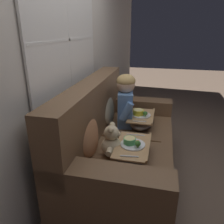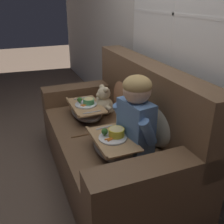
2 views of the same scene
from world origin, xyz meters
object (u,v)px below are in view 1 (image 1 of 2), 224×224
object	(u,v)px
couch	(118,146)
lap_tray_child	(141,120)
teddy_bear	(112,143)
throw_pillow_behind_child	(107,107)
lap_tray_teddy	(133,151)
throw_pillow_behind_teddy	(88,133)
child_figure	(126,98)

from	to	relation	value
couch	lap_tray_child	world-z (taller)	couch
teddy_bear	couch	bearing A→B (deg)	2.47
throw_pillow_behind_child	lap_tray_teddy	bearing A→B (deg)	-149.69
throw_pillow_behind_teddy	teddy_bear	xyz separation A→B (m)	(0.00, -0.22, -0.07)
teddy_bear	lap_tray_teddy	size ratio (longest dim) A/B	0.68
child_figure	teddy_bear	xyz separation A→B (m)	(-0.69, -0.00, -0.20)
child_figure	lap_tray_teddy	size ratio (longest dim) A/B	1.24
couch	throw_pillow_behind_teddy	size ratio (longest dim) A/B	4.09
throw_pillow_behind_teddy	child_figure	bearing A→B (deg)	-17.48
couch	lap_tray_child	bearing A→B (deg)	-29.81
lap_tray_child	child_figure	bearing A→B (deg)	89.66
throw_pillow_behind_child	lap_tray_teddy	xyz separation A→B (m)	(-0.69, -0.40, -0.12)
couch	child_figure	size ratio (longest dim) A/B	3.06
throw_pillow_behind_teddy	child_figure	xyz separation A→B (m)	(0.69, -0.22, 0.13)
couch	throw_pillow_behind_teddy	xyz separation A→B (m)	(-0.35, 0.21, 0.30)
couch	teddy_bear	size ratio (longest dim) A/B	5.58
throw_pillow_behind_child	lap_tray_child	world-z (taller)	throw_pillow_behind_child
throw_pillow_behind_teddy	lap_tray_teddy	distance (m)	0.42
throw_pillow_behind_teddy	lap_tray_child	world-z (taller)	throw_pillow_behind_teddy
throw_pillow_behind_child	lap_tray_child	bearing A→B (deg)	-90.13
throw_pillow_behind_child	child_figure	size ratio (longest dim) A/B	0.72
couch	throw_pillow_behind_teddy	distance (m)	0.50
couch	lap_tray_teddy	bearing A→B (deg)	-150.18
couch	child_figure	world-z (taller)	child_figure
lap_tray_teddy	throw_pillow_behind_teddy	bearing A→B (deg)	89.97
throw_pillow_behind_teddy	lap_tray_child	distance (m)	0.81
throw_pillow_behind_child	child_figure	xyz separation A→B (m)	(0.00, -0.22, 0.13)
throw_pillow_behind_child	throw_pillow_behind_teddy	bearing A→B (deg)	180.00
lap_tray_teddy	lap_tray_child	bearing A→B (deg)	0.07
child_figure	lap_tray_teddy	distance (m)	0.76
child_figure	teddy_bear	world-z (taller)	child_figure
child_figure	teddy_bear	bearing A→B (deg)	-179.74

